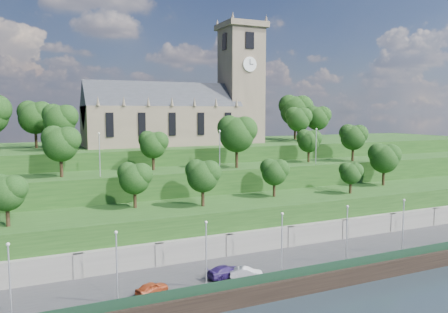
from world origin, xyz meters
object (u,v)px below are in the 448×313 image
church (185,109)px  car_middle (246,273)px  car_left (152,288)px  car_right (226,271)px

church → car_middle: size_ratio=9.78×
car_left → car_right: bearing=-103.7°
car_left → car_middle: bearing=-111.9°
car_left → car_right: car_right is taller
car_middle → car_right: bearing=81.0°
car_left → car_right: 9.46m
car_left → church: bearing=-44.4°
church → car_right: size_ratio=7.94×
church → car_right: (-9.55, -41.71, -19.82)m
car_left → car_middle: car_middle is taller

